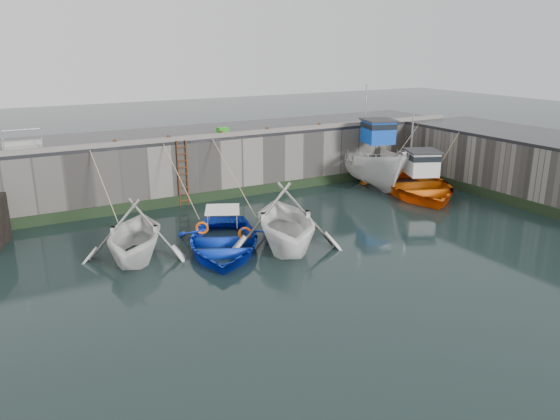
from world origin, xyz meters
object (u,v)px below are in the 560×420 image
boat_near_blue (223,249)px  fish_crate (223,130)px  boat_far_orange (416,184)px  bollard_e (319,126)px  boat_far_white (372,164)px  bollard_b (169,138)px  boat_near_white (136,257)px  boat_near_blacktrim (285,246)px  bollard_c (221,134)px  bollard_a (115,143)px  bollard_d (267,130)px  ladder (183,174)px

boat_near_blue → fish_crate: size_ratio=10.03×
boat_far_orange → bollard_e: bearing=153.3°
boat_far_white → bollard_b: (-11.17, 1.40, 2.14)m
boat_near_white → boat_far_orange: bearing=29.3°
boat_near_blue → boat_near_blacktrim: 2.40m
boat_near_blacktrim → bollard_c: 8.36m
boat_near_white → bollard_e: bearing=49.3°
bollard_a → bollard_e: 11.00m
bollard_c → bollard_d: same height
boat_near_blue → bollard_a: size_ratio=20.26×
ladder → bollard_c: 2.81m
boat_near_blacktrim → fish_crate: bearing=102.1°
bollard_e → boat_far_white: bearing=-27.7°
bollard_e → boat_near_blacktrim: bearing=-130.3°
boat_near_blacktrim → boat_far_white: 11.14m
boat_near_white → bollard_c: 9.09m
boat_far_white → bollard_c: 8.85m
boat_far_white → fish_crate: boat_far_white is taller
boat_far_white → boat_far_orange: boat_far_white is taller
ladder → bollard_d: bearing=4.0°
boat_near_blue → bollard_a: (-2.29, 6.76, 3.30)m
bollard_d → boat_near_blue: bearing=-129.2°
boat_near_blacktrim → bollard_e: size_ratio=19.11×
fish_crate → bollard_d: (2.13, -0.91, -0.02)m
ladder → boat_near_blue: bearing=-96.3°
fish_crate → bollard_b: size_ratio=2.02×
boat_near_white → boat_near_blue: (3.15, -0.85, 0.00)m
boat_near_blue → boat_far_orange: size_ratio=0.66×
boat_far_orange → bollard_d: bearing=171.5°
boat_near_white → boat_far_orange: boat_far_orange is taller
boat_near_white → boat_near_blacktrim: (5.38, -1.73, 0.00)m
boat_near_white → fish_crate: bearing=69.0°
boat_near_blue → bollard_c: bearing=91.2°
boat_far_orange → bollard_a: (-14.49, 4.15, 2.82)m
boat_near_white → boat_far_orange: 15.46m
bollard_b → boat_far_white: bearing=-7.1°
boat_far_orange → boat_far_white: bearing=129.8°
boat_far_orange → bollard_e: boat_far_orange is taller
boat_far_white → bollard_a: (-13.67, 1.40, 2.14)m
boat_near_blacktrim → bollard_a: size_ratio=19.11×
bollard_a → boat_far_orange: bearing=-16.0°
bollard_a → bollard_b: size_ratio=1.00×
boat_near_blacktrim → bollard_b: 8.57m
fish_crate → bollard_c: size_ratio=2.02×
boat_near_blue → bollard_e: size_ratio=20.26×
bollard_a → bollard_d: 7.80m
boat_near_blacktrim → bollard_e: 10.55m
fish_crate → bollard_c: (-0.47, -0.91, -0.02)m
boat_near_white → bollard_a: size_ratio=16.81×
bollard_d → boat_far_orange: bearing=-31.8°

